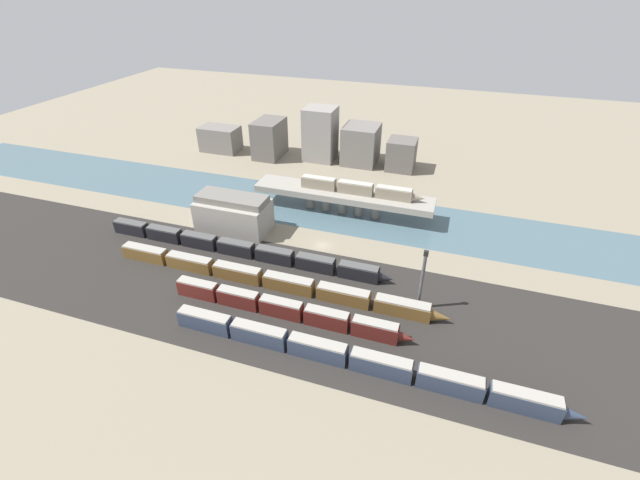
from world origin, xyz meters
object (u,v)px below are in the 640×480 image
(train_yard_far, at_px, (269,279))
(warehouse_building, at_px, (233,213))
(signal_tower, at_px, (422,280))
(train_yard_mid, at_px, (285,309))
(train_on_bridge, at_px, (359,189))
(train_yard_near, at_px, (355,359))
(train_yard_outer, at_px, (240,249))

(train_yard_far, height_order, warehouse_building, warehouse_building)
(signal_tower, bearing_deg, train_yard_mid, -156.19)
(warehouse_building, bearing_deg, train_on_bridge, 31.67)
(train_yard_near, relative_size, train_yard_far, 0.94)
(train_on_bridge, xyz_separation_m, train_yard_outer, (-24.55, -31.87, -6.96))
(train_yard_mid, bearing_deg, train_yard_outer, 138.22)
(train_yard_mid, bearing_deg, warehouse_building, 133.33)
(train_on_bridge, distance_m, warehouse_building, 38.32)
(train_yard_far, bearing_deg, train_yard_mid, -47.61)
(train_on_bridge, relative_size, train_yard_far, 0.45)
(train_on_bridge, relative_size, train_yard_near, 0.48)
(warehouse_building, bearing_deg, train_yard_mid, -46.67)
(train_yard_near, height_order, train_yard_mid, train_yard_near)
(signal_tower, bearing_deg, warehouse_building, 161.98)
(train_yard_near, height_order, signal_tower, signal_tower)
(train_on_bridge, distance_m, train_yard_near, 61.33)
(train_on_bridge, height_order, train_yard_mid, train_on_bridge)
(train_on_bridge, xyz_separation_m, signal_tower, (23.58, -38.25, -0.91))
(train_yard_mid, height_order, signal_tower, signal_tower)
(warehouse_building, relative_size, signal_tower, 1.34)
(train_yard_outer, distance_m, warehouse_building, 14.62)
(train_on_bridge, bearing_deg, train_yard_outer, -127.60)
(train_yard_outer, distance_m, signal_tower, 48.92)
(train_yard_mid, bearing_deg, train_yard_near, -26.29)
(train_yard_near, xyz_separation_m, train_yard_far, (-26.05, 17.68, -0.24))
(warehouse_building, bearing_deg, train_yard_near, -40.07)
(train_on_bridge, distance_m, train_yard_far, 43.81)
(train_yard_near, bearing_deg, train_yard_mid, 153.71)
(train_on_bridge, distance_m, train_yard_mid, 50.96)
(train_on_bridge, height_order, train_yard_near, train_on_bridge)
(train_yard_mid, xyz_separation_m, train_yard_far, (-8.00, 8.77, -0.21))
(train_yard_near, height_order, train_yard_outer, train_yard_near)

